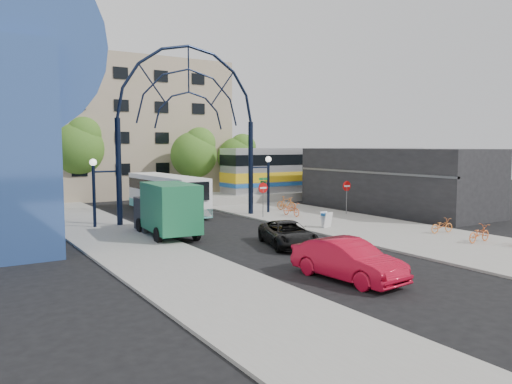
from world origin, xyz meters
TOP-DOWN VIEW (x-y plane):
  - ground at (0.00, 0.00)m, footprint 120.00×120.00m
  - sidewalk_east at (8.00, 4.00)m, footprint 8.00×56.00m
  - plaza_west at (-6.50, 6.00)m, footprint 5.00×50.00m
  - gateway_arch at (0.00, 14.00)m, footprint 13.64×0.44m
  - stop_sign at (4.80, 12.00)m, footprint 0.80×0.07m
  - do_not_enter_sign at (11.00, 10.00)m, footprint 0.76×0.07m
  - street_name_sign at (5.20, 12.60)m, footprint 0.70×0.70m
  - sandwich_board at (5.60, 5.98)m, footprint 0.55×0.61m
  - commercial_block_east at (16.00, 10.00)m, footprint 6.00×16.00m
  - apartment_block at (2.00, 34.97)m, footprint 20.00×12.10m
  - train_platform at (20.00, 22.00)m, footprint 32.00×5.00m
  - train_car at (20.00, 22.00)m, footprint 25.10×3.05m
  - tree_north_a at (6.12, 25.93)m, footprint 4.48×4.48m
  - tree_north_b at (-3.88, 29.93)m, footprint 5.12×5.12m
  - tree_north_c at (12.12, 27.93)m, footprint 4.16×4.16m
  - city_bus at (0.09, 18.47)m, footprint 2.67×10.77m
  - green_truck at (-3.83, 9.03)m, footprint 2.80×6.37m
  - black_suv at (0.45, 3.00)m, footprint 3.46×5.10m
  - red_sedan at (-1.46, -3.57)m, footprint 2.14×4.97m
  - bike_near_a at (6.85, 11.34)m, footprint 0.69×1.86m
  - bike_near_b at (8.32, 14.00)m, footprint 1.04×1.92m
  - bike_far_a at (10.08, 0.85)m, footprint 1.69×0.76m
  - bike_far_c at (9.30, -2.07)m, footprint 1.82×0.71m

SIDE VIEW (x-z plane):
  - ground at x=0.00m, z-range 0.00..0.00m
  - sidewalk_east at x=8.00m, z-range 0.00..0.12m
  - plaza_west at x=-6.50m, z-range 0.00..0.12m
  - train_platform at x=20.00m, z-range 0.00..0.80m
  - bike_far_a at x=10.08m, z-range 0.12..0.98m
  - bike_far_c at x=9.30m, z-range 0.12..1.06m
  - bike_near_a at x=6.85m, z-range 0.12..1.09m
  - black_suv at x=0.45m, z-range 0.00..1.30m
  - bike_near_b at x=8.32m, z-range 0.12..1.23m
  - sandwich_board at x=5.60m, z-range 0.25..1.24m
  - red_sedan at x=-1.46m, z-range 0.00..1.59m
  - city_bus at x=0.09m, z-range 0.07..3.01m
  - green_truck at x=-3.83m, z-range 0.00..3.13m
  - do_not_enter_sign at x=11.00m, z-range 0.74..3.22m
  - stop_sign at x=4.80m, z-range 0.74..3.24m
  - street_name_sign at x=5.20m, z-range 0.73..3.53m
  - commercial_block_east at x=16.00m, z-range 0.00..5.00m
  - train_car at x=20.00m, z-range 0.80..5.00m
  - tree_north_c at x=12.12m, z-range 1.03..7.53m
  - tree_north_a at x=6.12m, z-range 1.11..8.11m
  - tree_north_b at x=-3.88m, z-range 1.27..9.27m
  - apartment_block at x=2.00m, z-range 0.00..14.00m
  - gateway_arch at x=0.00m, z-range 2.51..14.61m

